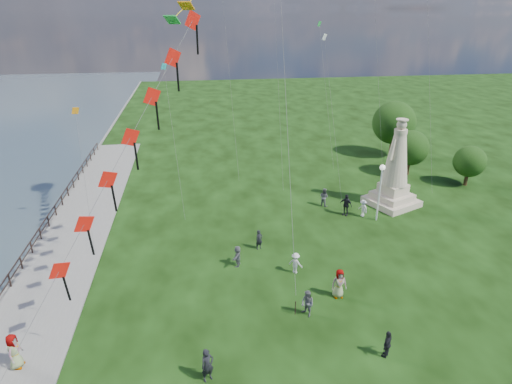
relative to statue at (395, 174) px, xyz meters
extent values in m
cube|color=slate|center=(-28.76, -6.24, -3.08)|extent=(0.30, 160.00, 0.60)
cube|color=slate|center=(-26.26, -8.24, -2.83)|extent=(5.00, 60.00, 0.10)
cylinder|color=black|center=(-28.56, -8.24, -2.38)|extent=(0.11, 0.11, 1.00)
cylinder|color=black|center=(-28.56, -6.24, -2.38)|extent=(0.11, 0.11, 1.00)
cylinder|color=black|center=(-28.56, -4.24, -2.38)|extent=(0.11, 0.11, 1.00)
cylinder|color=black|center=(-28.56, -2.24, -2.38)|extent=(0.11, 0.11, 1.00)
cylinder|color=black|center=(-28.56, -0.24, -2.38)|extent=(0.11, 0.11, 1.00)
cylinder|color=black|center=(-28.56, 1.76, -2.38)|extent=(0.11, 0.11, 1.00)
cylinder|color=black|center=(-28.56, 3.76, -2.38)|extent=(0.11, 0.11, 1.00)
cylinder|color=black|center=(-28.56, 5.76, -2.38)|extent=(0.11, 0.11, 1.00)
cylinder|color=black|center=(-28.56, 7.76, -2.38)|extent=(0.11, 0.11, 1.00)
cylinder|color=black|center=(-28.56, 9.76, -2.38)|extent=(0.11, 0.11, 1.00)
cylinder|color=black|center=(-28.56, 11.76, -2.38)|extent=(0.11, 0.11, 1.00)
cylinder|color=black|center=(-28.56, 13.76, -2.38)|extent=(0.11, 0.11, 1.00)
cylinder|color=black|center=(-28.56, 15.76, -2.38)|extent=(0.11, 0.11, 1.00)
cylinder|color=black|center=(-28.56, 17.76, -2.38)|extent=(0.11, 0.11, 1.00)
cylinder|color=black|center=(-28.56, 19.76, -2.38)|extent=(0.11, 0.11, 1.00)
cube|color=black|center=(-28.56, -6.24, -1.90)|extent=(0.06, 52.00, 0.06)
cube|color=black|center=(-28.56, -6.24, -2.33)|extent=(0.06, 52.00, 0.06)
cube|color=tan|center=(0.00, 0.00, -2.61)|extent=(4.94, 4.94, 0.54)
cube|color=tan|center=(0.00, 0.00, -2.08)|extent=(3.76, 3.76, 0.54)
cube|color=tan|center=(0.00, 0.00, -1.36)|extent=(2.59, 2.59, 0.89)
cylinder|color=tan|center=(0.00, 0.00, 3.72)|extent=(1.41, 1.41, 0.36)
sphere|color=tan|center=(0.00, 0.00, 4.27)|extent=(0.82, 0.82, 0.82)
cylinder|color=tan|center=(0.00, 0.00, 4.70)|extent=(0.98, 0.98, 0.09)
cylinder|color=silver|center=(-2.53, -2.74, -0.67)|extent=(0.13, 0.13, 4.43)
sphere|color=white|center=(-2.53, -2.74, 1.68)|extent=(0.44, 0.44, 0.44)
cylinder|color=#382314|center=(4.83, 6.73, -1.99)|extent=(0.36, 0.36, 1.78)
sphere|color=#17340E|center=(4.83, 6.73, 0.01)|extent=(3.56, 3.56, 3.56)
cylinder|color=#382314|center=(9.10, 3.16, -2.13)|extent=(0.36, 0.36, 1.51)
sphere|color=#17340E|center=(9.10, 3.16, -0.43)|extent=(3.01, 3.01, 3.01)
cylinder|color=#382314|center=(5.72, 12.85, -1.67)|extent=(0.36, 0.36, 2.42)
sphere|color=#17340E|center=(5.72, 12.85, 1.06)|extent=(4.85, 4.85, 4.85)
imported|color=black|center=(-16.82, -17.15, -2.01)|extent=(0.75, 0.66, 1.74)
imported|color=#595960|center=(-11.13, -13.40, -2.07)|extent=(0.81, 0.92, 1.61)
imported|color=silver|center=(-10.81, -9.16, -2.16)|extent=(1.04, 0.94, 1.45)
imported|color=black|center=(-8.02, -16.96, -2.12)|extent=(0.95, 0.95, 1.52)
imported|color=#595960|center=(-8.85, -12.01, -1.95)|extent=(0.91, 0.56, 1.86)
imported|color=black|center=(-12.69, -5.83, -2.14)|extent=(0.64, 0.54, 1.48)
imported|color=#595960|center=(-6.00, 0.58, -2.06)|extent=(0.88, 0.92, 1.63)
imported|color=silver|center=(-3.41, -1.91, -2.15)|extent=(0.78, 1.05, 1.46)
imported|color=black|center=(-4.74, -1.49, -1.95)|extent=(1.16, 1.18, 1.87)
imported|color=#595960|center=(-25.81, -15.12, -1.95)|extent=(0.68, 0.98, 1.87)
imported|color=#595960|center=(-14.44, -7.77, -2.15)|extent=(1.00, 1.48, 1.47)
cube|color=red|center=(-23.19, -14.72, 2.13)|extent=(0.87, 0.64, 1.03)
cube|color=black|center=(-23.01, -14.82, 1.18)|extent=(0.10, 0.28, 1.48)
cube|color=red|center=(-22.08, -13.64, 3.85)|extent=(0.87, 0.64, 1.03)
cube|color=black|center=(-21.90, -13.74, 2.90)|extent=(0.10, 0.28, 1.48)
cube|color=red|center=(-20.98, -12.56, 5.57)|extent=(0.87, 0.64, 1.03)
cube|color=black|center=(-20.80, -12.66, 4.62)|extent=(0.10, 0.28, 1.48)
cube|color=red|center=(-19.87, -11.48, 7.29)|extent=(0.87, 0.64, 1.03)
cube|color=black|center=(-19.69, -11.58, 6.34)|extent=(0.10, 0.28, 1.48)
cube|color=red|center=(-18.77, -10.40, 9.01)|extent=(0.87, 0.64, 1.03)
cube|color=black|center=(-18.59, -10.50, 8.06)|extent=(0.10, 0.28, 1.48)
cube|color=red|center=(-17.67, -9.32, 10.73)|extent=(0.87, 0.64, 1.03)
cube|color=black|center=(-17.49, -9.42, 9.78)|extent=(0.10, 0.28, 1.48)
cube|color=red|center=(-16.56, -8.24, 12.45)|extent=(0.87, 0.64, 1.03)
cube|color=black|center=(-16.38, -8.34, 11.50)|extent=(0.10, 0.28, 1.48)
cylinder|color=black|center=(-11.76, -13.24, -2.43)|extent=(0.06, 0.06, 0.90)
cube|color=orange|center=(-16.83, -15.06, 13.10)|extent=(0.62, 0.67, 0.30)
cube|color=green|center=(-17.34, -15.68, 12.65)|extent=(0.60, 0.66, 0.31)
cube|color=#1DA1AE|center=(-18.98, 4.50, 8.68)|extent=(0.51, 0.39, 0.57)
cylinder|color=#595959|center=(-18.48, 2.00, 2.93)|extent=(1.02, 5.02, 11.52)
cube|color=silver|center=(-5.76, 3.98, 10.87)|extent=(0.51, 0.39, 0.57)
cylinder|color=#595959|center=(-5.26, 1.48, 4.02)|extent=(1.02, 5.02, 13.70)
cylinder|color=#595959|center=(0.83, 7.17, 6.25)|extent=(1.02, 5.02, 18.16)
cylinder|color=#595959|center=(-13.19, 9.76, 7.16)|extent=(1.02, 5.02, 19.99)
cube|color=green|center=(-3.24, 14.39, 11.54)|extent=(0.51, 0.39, 0.57)
cylinder|color=#595959|center=(-2.74, 11.89, 4.36)|extent=(1.02, 5.02, 14.38)
cube|color=orange|center=(-25.18, -0.16, 6.28)|extent=(0.51, 0.39, 0.57)
cylinder|color=#595959|center=(-24.68, -2.66, 1.72)|extent=(1.02, 5.01, 9.11)
cylinder|color=#595959|center=(-9.32, 6.72, 10.95)|extent=(1.02, 5.02, 27.56)
cylinder|color=#595959|center=(4.34, 4.20, 6.62)|extent=(1.02, 5.02, 18.91)
camera|label=1|loc=(-16.78, -32.15, 13.01)|focal=30.00mm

